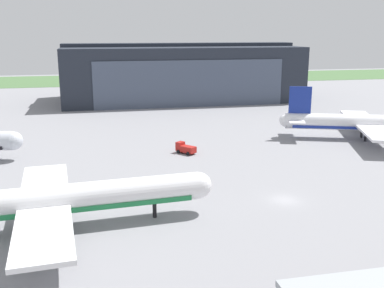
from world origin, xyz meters
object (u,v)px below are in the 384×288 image
maintenance_hangar (180,73)px  pushback_tractor (185,148)px  airliner_near_left (50,201)px  airliner_far_left (371,123)px

maintenance_hangar → pushback_tractor: 78.50m
maintenance_hangar → airliner_near_left: size_ratio=1.97×
maintenance_hangar → airliner_far_left: size_ratio=2.07×
maintenance_hangar → pushback_tractor: bearing=-100.2°
airliner_far_left → pushback_tractor: 45.51m
airliner_near_left → maintenance_hangar: bearing=70.9°
maintenance_hangar → pushback_tractor: maintenance_hangar is taller
maintenance_hangar → pushback_tractor: (-13.76, -76.78, -8.84)m
maintenance_hangar → airliner_far_left: 80.57m
airliner_near_left → airliner_far_left: bearing=27.5°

